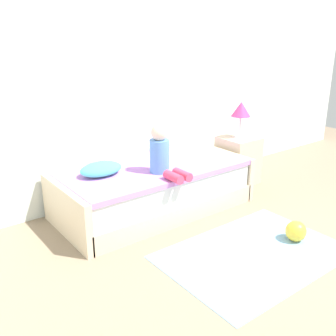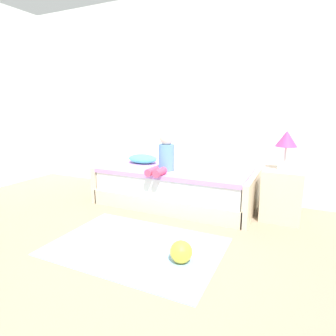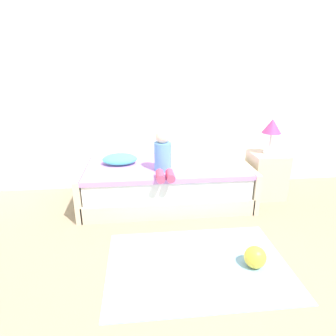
% 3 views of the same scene
% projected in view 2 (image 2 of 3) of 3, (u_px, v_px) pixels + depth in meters
% --- Properties ---
extents(ground_plane, '(9.20, 9.20, 0.00)m').
position_uv_depth(ground_plane, '(138.00, 306.00, 1.89)').
color(ground_plane, gray).
extents(wall_rear, '(7.20, 0.10, 2.90)m').
position_uv_depth(wall_rear, '(233.00, 97.00, 3.88)').
color(wall_rear, silver).
rests_on(wall_rear, ground).
extents(bed, '(2.11, 1.00, 0.50)m').
position_uv_depth(bed, '(176.00, 186.00, 3.85)').
color(bed, beige).
rests_on(bed, ground).
extents(nightstand, '(0.44, 0.44, 0.60)m').
position_uv_depth(nightstand, '(282.00, 194.00, 3.31)').
color(nightstand, beige).
rests_on(nightstand, ground).
extents(table_lamp, '(0.24, 0.24, 0.45)m').
position_uv_depth(table_lamp, '(286.00, 141.00, 3.17)').
color(table_lamp, silver).
rests_on(table_lamp, nightstand).
extents(child_figure, '(0.20, 0.51, 0.50)m').
position_uv_depth(child_figure, '(165.00, 155.00, 3.57)').
color(child_figure, '#598CD1').
rests_on(child_figure, bed).
extents(pillow, '(0.44, 0.30, 0.13)m').
position_uv_depth(pillow, '(143.00, 159.00, 4.11)').
color(pillow, '#4CCCBC').
rests_on(pillow, bed).
extents(toy_ball, '(0.20, 0.20, 0.20)m').
position_uv_depth(toy_ball, '(181.00, 252.00, 2.40)').
color(toy_ball, yellow).
rests_on(toy_ball, ground).
extents(area_rug, '(1.60, 1.10, 0.01)m').
position_uv_depth(area_rug, '(136.00, 246.00, 2.69)').
color(area_rug, '#7AA8CC').
rests_on(area_rug, ground).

